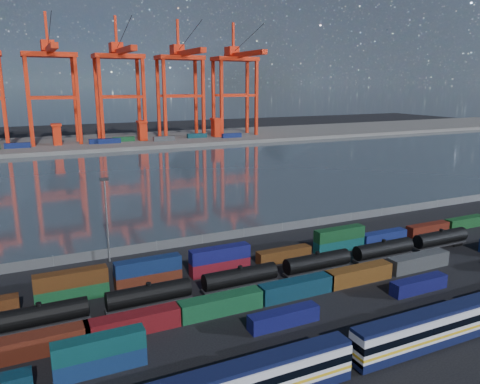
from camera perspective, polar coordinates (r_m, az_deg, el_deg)
name	(u,v)px	position (r m, az deg, el deg)	size (l,w,h in m)	color
ground	(315,284)	(83.05, 9.12, -11.05)	(700.00, 700.00, 0.00)	black
harbor_water	(153,177)	(175.82, -10.60, 1.86)	(700.00, 700.00, 0.00)	#2F3B45
far_quay	(103,142)	(277.33, -16.33, 5.86)	(700.00, 70.00, 2.00)	#514F4C
distant_mountains	(42,22)	(1675.70, -22.96, 18.59)	(2470.00, 1100.00, 520.00)	#1E2630
passenger_train	(430,329)	(68.03, 22.15, -15.24)	(76.24, 2.99, 5.13)	silver
container_row_south	(278,315)	(68.53, 4.69, -14.68)	(139.40, 2.20, 4.68)	#474A4D
container_row_mid	(249,297)	(73.86, 1.07, -12.66)	(142.12, 2.63, 5.61)	#444849
container_row_north	(216,264)	(85.80, -2.96, -8.71)	(139.90, 2.29, 4.89)	#131052
tanker_string	(240,278)	(79.49, 0.01, -10.38)	(106.41, 2.88, 4.12)	black
waterfront_fence	(244,233)	(105.25, 0.47, -5.00)	(160.12, 0.12, 2.20)	#595B5E
yard_light_mast	(107,215)	(92.28, -15.96, -2.77)	(1.60, 0.40, 16.60)	slate
gantry_cranes	(86,66)	(267.64, -18.29, 14.36)	(201.55, 50.98, 69.04)	red
quay_containers	(86,142)	(261.21, -18.21, 5.82)	(172.58, 10.99, 2.60)	navy
straddle_carriers	(101,132)	(266.38, -16.59, 7.04)	(140.00, 7.00, 11.10)	red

